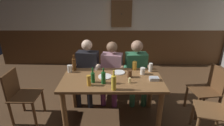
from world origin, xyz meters
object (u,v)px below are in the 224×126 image
object	(u,v)px
pint_glass_1	(134,66)
pint_glass_2	(143,71)
chair_empty_near_right	(20,94)
condiment_caddy	(154,79)
pint_glass_4	(151,67)
plate_0	(119,72)
dining_table	(112,85)
chair_empty_far_end	(218,110)
chair_empty_near_left	(208,89)
bottle_3	(93,77)
bottle_2	(114,82)
plate_1	(105,76)
bottle_1	(103,78)
pint_glass_3	(130,74)
person_0	(87,68)
bottle_0	(74,64)
person_1	(111,69)
pint_glass_0	(70,69)
pint_glass_5	(89,81)
wall_dart_cabinet	(121,14)
table_candle	(130,80)
person_2	(137,68)

from	to	relation	value
pint_glass_1	pint_glass_2	size ratio (longest dim) A/B	1.29
chair_empty_near_right	condiment_caddy	distance (m)	2.20
condiment_caddy	pint_glass_4	world-z (taller)	pint_glass_4
pint_glass_1	pint_glass_4	xyz separation A→B (m)	(0.27, -0.08, 0.00)
plate_0	pint_glass_4	world-z (taller)	pint_glass_4
dining_table	pint_glass_4	distance (m)	0.74
chair_empty_far_end	condiment_caddy	size ratio (longest dim) A/B	6.29
chair_empty_near_left	bottle_3	bearing A→B (deg)	92.84
dining_table	chair_empty_near_right	bearing A→B (deg)	179.37
bottle_2	pint_glass_2	bearing A→B (deg)	46.03
plate_1	bottle_1	world-z (taller)	bottle_1
bottle_3	pint_glass_2	distance (m)	0.84
pint_glass_3	pint_glass_2	bearing A→B (deg)	26.14
person_0	pint_glass_1	world-z (taller)	person_0
bottle_0	chair_empty_far_end	bearing A→B (deg)	-18.08
pint_glass_4	plate_1	bearing A→B (deg)	-164.63
person_0	chair_empty_near_left	distance (m)	2.23
bottle_0	person_1	bearing A→B (deg)	27.04
plate_0	bottle_0	world-z (taller)	bottle_0
chair_empty_near_right	bottle_0	xyz separation A→B (m)	(0.87, 0.30, 0.42)
bottle_0	pint_glass_0	distance (m)	0.11
dining_table	chair_empty_far_end	size ratio (longest dim) A/B	1.81
pint_glass_5	wall_dart_cabinet	xyz separation A→B (m)	(0.59, 2.65, 0.66)
table_candle	pint_glass_2	xyz separation A→B (m)	(0.24, 0.30, 0.02)
table_candle	pint_glass_5	distance (m)	0.61
pint_glass_4	pint_glass_1	bearing A→B (deg)	163.47
chair_empty_near_left	table_candle	size ratio (longest dim) A/B	11.00
pint_glass_0	pint_glass_4	distance (m)	1.38
chair_empty_far_end	condiment_caddy	world-z (taller)	chair_empty_far_end
bottle_3	pint_glass_2	size ratio (longest dim) A/B	2.07
person_0	chair_empty_near_left	xyz separation A→B (m)	(2.18, -0.45, -0.19)
condiment_caddy	bottle_2	distance (m)	0.70
pint_glass_2	pint_glass_0	bearing A→B (deg)	176.07
pint_glass_0	person_2	bearing A→B (deg)	18.59
dining_table	pint_glass_4	xyz separation A→B (m)	(0.66, 0.27, 0.20)
chair_empty_far_end	plate_1	size ratio (longest dim) A/B	4.04
table_candle	bottle_2	bearing A→B (deg)	-140.07
dining_table	person_0	size ratio (longest dim) A/B	1.30
bottle_0	pint_glass_1	size ratio (longest dim) A/B	1.91
pint_glass_2	bottle_2	bearing A→B (deg)	-133.97
bottle_2	wall_dart_cabinet	xyz separation A→B (m)	(0.23, 2.77, 0.63)
condiment_caddy	bottle_1	bearing A→B (deg)	-172.37
chair_empty_near_right	pint_glass_4	size ratio (longest dim) A/B	5.89
dining_table	plate_0	distance (m)	0.27
plate_1	pint_glass_4	xyz separation A→B (m)	(0.77, 0.21, 0.07)
dining_table	chair_empty_near_right	xyz separation A→B (m)	(-1.52, 0.02, -0.18)
chair_empty_near_left	pint_glass_0	world-z (taller)	pint_glass_0
person_2	chair_empty_near_right	bearing A→B (deg)	13.75
bottle_3	dining_table	bearing A→B (deg)	24.66
condiment_caddy	bottle_3	bearing A→B (deg)	-175.60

